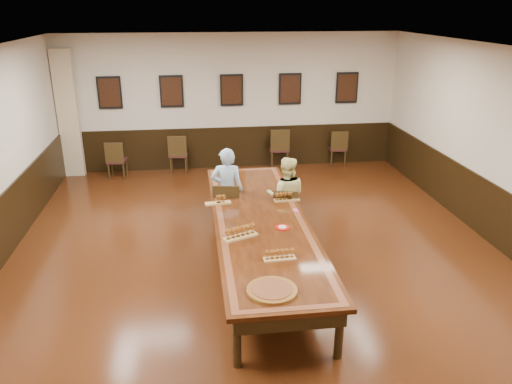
{
  "coord_description": "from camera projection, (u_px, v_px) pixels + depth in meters",
  "views": [
    {
      "loc": [
        -0.96,
        -6.85,
        3.81
      ],
      "look_at": [
        0.0,
        0.5,
        1.0
      ],
      "focal_mm": 35.0,
      "sensor_mm": 36.0,
      "label": 1
    }
  ],
  "objects": [
    {
      "name": "flight_c",
      "position": [
        240.0,
        232.0,
        6.92
      ],
      "size": [
        0.51,
        0.34,
        0.19
      ],
      "color": "#AB8447",
      "rests_on": "conference_table"
    },
    {
      "name": "spare_chair_d",
      "position": [
        337.0,
        147.0,
        12.45
      ],
      "size": [
        0.44,
        0.48,
        0.89
      ],
      "primitive_type": null,
      "rotation": [
        0.0,
        0.0,
        3.09
      ],
      "color": "#331716",
      "rests_on": "floor"
    },
    {
      "name": "conference_table",
      "position": [
        260.0,
        227.0,
        7.6
      ],
      "size": [
        1.4,
        5.0,
        0.76
      ],
      "color": "black",
      "rests_on": "floor"
    },
    {
      "name": "person_woman",
      "position": [
        286.0,
        196.0,
        8.59
      ],
      "size": [
        0.79,
        0.67,
        1.4
      ],
      "primitive_type": "imported",
      "rotation": [
        0.0,
        0.0,
        2.94
      ],
      "color": "#F7F29A",
      "rests_on": "floor"
    },
    {
      "name": "posters",
      "position": [
        232.0,
        90.0,
        11.72
      ],
      "size": [
        6.14,
        0.04,
        0.74
      ],
      "color": "black",
      "rests_on": "wall_back"
    },
    {
      "name": "flight_b",
      "position": [
        286.0,
        197.0,
        8.22
      ],
      "size": [
        0.43,
        0.16,
        0.16
      ],
      "color": "#AB8447",
      "rests_on": "conference_table"
    },
    {
      "name": "pink_phone",
      "position": [
        296.0,
        210.0,
        7.85
      ],
      "size": [
        0.08,
        0.14,
        0.01
      ],
      "primitive_type": "cube",
      "rotation": [
        0.0,
        0.0,
        0.15
      ],
      "color": "#D84874",
      "rests_on": "conference_table"
    },
    {
      "name": "chair_man",
      "position": [
        227.0,
        208.0,
        8.67
      ],
      "size": [
        0.52,
        0.55,
        0.96
      ],
      "primitive_type": null,
      "rotation": [
        0.0,
        0.0,
        2.99
      ],
      "color": "#331716",
      "rests_on": "floor"
    },
    {
      "name": "flight_d",
      "position": [
        280.0,
        255.0,
        6.33
      ],
      "size": [
        0.42,
        0.15,
        0.15
      ],
      "color": "#AB8447",
      "rests_on": "conference_table"
    },
    {
      "name": "spare_chair_a",
      "position": [
        117.0,
        159.0,
        11.5
      ],
      "size": [
        0.45,
        0.49,
        0.88
      ],
      "primitive_type": null,
      "rotation": [
        0.0,
        0.0,
        3.05
      ],
      "color": "#331716",
      "rests_on": "floor"
    },
    {
      "name": "ceiling",
      "position": [
        261.0,
        51.0,
        6.68
      ],
      "size": [
        8.0,
        10.0,
        0.02
      ],
      "primitive_type": "cube",
      "color": "white",
      "rests_on": "floor"
    },
    {
      "name": "curtain",
      "position": [
        68.0,
        114.0,
        11.32
      ],
      "size": [
        0.45,
        0.18,
        2.9
      ],
      "primitive_type": "cube",
      "color": "tan",
      "rests_on": "floor"
    },
    {
      "name": "spare_chair_b",
      "position": [
        179.0,
        153.0,
        11.89
      ],
      "size": [
        0.47,
        0.51,
        0.93
      ],
      "primitive_type": null,
      "rotation": [
        0.0,
        0.0,
        3.06
      ],
      "color": "#331716",
      "rests_on": "floor"
    },
    {
      "name": "red_plate_grp",
      "position": [
        282.0,
        228.0,
        7.24
      ],
      "size": [
        0.21,
        0.21,
        0.03
      ],
      "color": "#B6110C",
      "rests_on": "conference_table"
    },
    {
      "name": "wainscoting",
      "position": [
        260.0,
        234.0,
        7.64
      ],
      "size": [
        8.0,
        10.0,
        1.0
      ],
      "color": "black",
      "rests_on": "floor"
    },
    {
      "name": "wall_back",
      "position": [
        232.0,
        102.0,
        11.9
      ],
      "size": [
        8.0,
        0.02,
        3.2
      ],
      "primitive_type": "cube",
      "color": "beige",
      "rests_on": "floor"
    },
    {
      "name": "carved_platter",
      "position": [
        272.0,
        290.0,
        5.64
      ],
      "size": [
        0.63,
        0.63,
        0.05
      ],
      "color": "brown",
      "rests_on": "conference_table"
    },
    {
      "name": "flight_a",
      "position": [
        219.0,
        200.0,
        8.09
      ],
      "size": [
        0.43,
        0.17,
        0.16
      ],
      "color": "#AB8447",
      "rests_on": "conference_table"
    },
    {
      "name": "chair_woman",
      "position": [
        286.0,
        212.0,
        8.59
      ],
      "size": [
        0.5,
        0.53,
        0.89
      ],
      "primitive_type": null,
      "rotation": [
        0.0,
        0.0,
        2.94
      ],
      "color": "#331716",
      "rests_on": "floor"
    },
    {
      "name": "floor",
      "position": [
        260.0,
        263.0,
        7.82
      ],
      "size": [
        8.0,
        10.0,
        0.02
      ],
      "primitive_type": "cube",
      "color": "black",
      "rests_on": "ground"
    },
    {
      "name": "person_man",
      "position": [
        227.0,
        190.0,
        8.66
      ],
      "size": [
        0.61,
        0.45,
        1.53
      ],
      "primitive_type": "imported",
      "rotation": [
        0.0,
        0.0,
        2.99
      ],
      "color": "#4F8FC7",
      "rests_on": "floor"
    },
    {
      "name": "spare_chair_c",
      "position": [
        279.0,
        148.0,
        12.24
      ],
      "size": [
        0.49,
        0.53,
        0.99
      ],
      "primitive_type": null,
      "rotation": [
        0.0,
        0.0,
        3.09
      ],
      "color": "#331716",
      "rests_on": "floor"
    }
  ]
}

